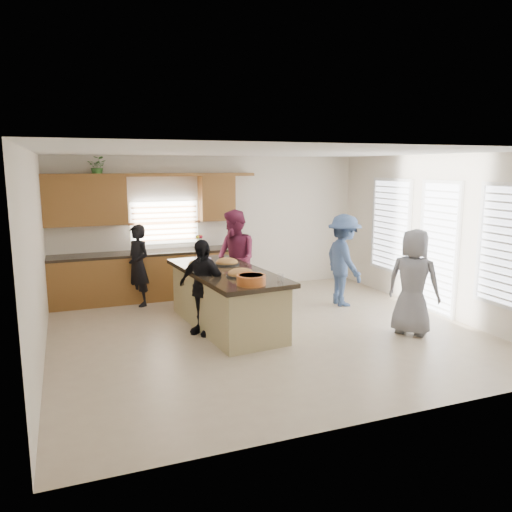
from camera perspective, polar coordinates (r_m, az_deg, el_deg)
name	(u,v)px	position (r m, az deg, el deg)	size (l,w,h in m)	color
floor	(266,332)	(8.00, 1.18, -8.69)	(6.50, 6.50, 0.00)	#C6B293
room_shell	(267,213)	(7.60, 1.23, 4.99)	(6.52, 6.02, 2.81)	silver
back_cabinetry	(144,254)	(9.98, -12.67, 0.27)	(4.08, 0.66, 2.46)	brown
right_wall_glazing	(440,239)	(9.27, 20.31, 1.82)	(0.06, 4.00, 2.25)	white
island	(226,300)	(8.15, -3.41, -5.03)	(1.41, 2.80, 0.95)	tan
platter_front	(241,274)	(7.58, -1.72, -2.09)	(0.45, 0.45, 0.18)	black
platter_mid	(227,263)	(8.48, -3.34, -0.78)	(0.43, 0.43, 0.17)	black
platter_back	(198,264)	(8.43, -6.63, -0.91)	(0.35, 0.35, 0.14)	black
salad_bowl	(251,279)	(7.00, -0.55, -2.68)	(0.41, 0.41, 0.14)	#BF5B23
clear_cup	(280,278)	(7.22, 2.79, -2.50)	(0.09, 0.09, 0.11)	white
plate_stack	(204,259)	(8.85, -5.91, -0.39)	(0.25, 0.25, 0.05)	#AD91D3
flower_vase	(200,246)	(8.99, -6.46, 1.11)	(0.14, 0.14, 0.43)	silver
potted_plant	(98,167)	(9.85, -17.63, 9.72)	(0.34, 0.29, 0.37)	#3C7930
woman_left_back	(138,265)	(9.58, -13.33, -1.05)	(0.56, 0.37, 1.53)	black
woman_left_mid	(235,260)	(9.13, -2.42, -0.42)	(0.88, 0.69, 1.82)	maroon
woman_left_front	(202,287)	(7.79, -6.14, -3.55)	(0.88, 0.36, 1.49)	black
woman_right_back	(344,260)	(9.48, 10.00, -0.47)	(1.11, 0.64, 1.72)	#354B74
woman_right_front	(413,282)	(8.09, 17.54, -2.85)	(0.81, 0.53, 1.66)	slate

